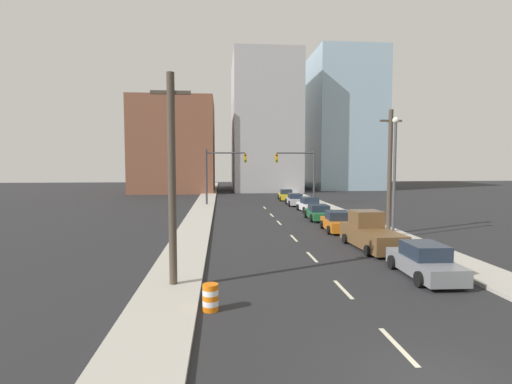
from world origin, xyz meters
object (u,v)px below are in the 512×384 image
object	(u,v)px
pickup_truck_brown	(371,234)
sedan_yellow	(286,195)
street_lamp	(395,168)
sedan_silver	(295,200)
traffic_barrel	(211,297)
sedan_gray	(424,262)
utility_pole_right_mid	(390,171)
sedan_orange	(338,222)
sedan_green	(319,213)
traffic_signal_right	(303,169)
utility_pole_left_near	(172,179)
traffic_signal_left	(218,169)
sedan_white	(309,205)

from	to	relation	value
pickup_truck_brown	sedan_yellow	bearing A→B (deg)	87.45
street_lamp	sedan_silver	size ratio (longest dim) A/B	1.76
traffic_barrel	sedan_gray	xyz separation A→B (m)	(9.55, 3.32, 0.23)
utility_pole_right_mid	sedan_yellow	size ratio (longest dim) A/B	1.91
sedan_orange	sedan_silver	world-z (taller)	sedan_orange
street_lamp	sedan_green	world-z (taller)	street_lamp
traffic_signal_right	pickup_truck_brown	xyz separation A→B (m)	(-1.06, -25.25, -3.53)
utility_pole_left_near	sedan_green	bearing A→B (deg)	60.29
traffic_signal_left	street_lamp	size ratio (longest dim) A/B	0.82
utility_pole_left_near	sedan_white	distance (m)	27.70
traffic_signal_left	pickup_truck_brown	size ratio (longest dim) A/B	1.17
traffic_signal_left	sedan_silver	xyz separation A→B (m)	(9.39, -0.52, -3.75)
sedan_orange	sedan_yellow	distance (m)	25.46
traffic_signal_left	sedan_green	xyz separation A→B (m)	(9.24, -13.06, -3.78)
utility_pole_right_mid	sedan_white	xyz separation A→B (m)	(-2.82, 13.56, -3.91)
traffic_signal_right	sedan_white	bearing A→B (deg)	-96.05
street_lamp	sedan_silver	world-z (taller)	street_lamp
traffic_signal_right	sedan_orange	bearing A→B (deg)	-93.85
traffic_barrel	sedan_yellow	world-z (taller)	sedan_yellow
pickup_truck_brown	sedan_white	world-z (taller)	pickup_truck_brown
traffic_barrel	sedan_green	xyz separation A→B (m)	(9.22, 21.67, 0.16)
pickup_truck_brown	traffic_signal_right	bearing A→B (deg)	84.97
sedan_green	traffic_signal_right	bearing A→B (deg)	86.39
traffic_signal_left	utility_pole_left_near	bearing A→B (deg)	-92.82
street_lamp	utility_pole_left_near	bearing A→B (deg)	-144.34
sedan_gray	sedan_green	distance (m)	18.36
traffic_barrel	sedan_white	distance (m)	29.36
street_lamp	sedan_green	bearing A→B (deg)	108.19
pickup_truck_brown	sedan_white	size ratio (longest dim) A/B	1.31
street_lamp	utility_pole_right_mid	bearing A→B (deg)	77.79
street_lamp	sedan_green	xyz separation A→B (m)	(-2.98, 9.06, -4.16)
utility_pole_right_mid	sedan_orange	xyz separation A→B (m)	(-3.37, 1.39, -3.92)
utility_pole_right_mid	traffic_signal_right	bearing A→B (deg)	95.76
utility_pole_right_mid	pickup_truck_brown	world-z (taller)	utility_pole_right_mid
traffic_barrel	sedan_yellow	xyz separation A→B (m)	(9.35, 41.00, 0.20)
utility_pole_left_near	sedan_white	bearing A→B (deg)	65.66
utility_pole_left_near	sedan_yellow	world-z (taller)	utility_pole_left_near
sedan_silver	utility_pole_right_mid	bearing A→B (deg)	-79.39
utility_pole_right_mid	sedan_yellow	bearing A→B (deg)	96.75
sedan_white	traffic_signal_right	bearing A→B (deg)	80.82
street_lamp	traffic_barrel	bearing A→B (deg)	-134.04
traffic_signal_left	pickup_truck_brown	distance (m)	27.18
utility_pole_right_mid	street_lamp	distance (m)	1.59
traffic_signal_left	street_lamp	bearing A→B (deg)	-61.08
utility_pole_left_near	sedan_gray	size ratio (longest dim) A/B	1.88
utility_pole_left_near	traffic_barrel	world-z (taller)	utility_pole_left_near
pickup_truck_brown	sedan_white	xyz separation A→B (m)	(0.32, 18.23, -0.19)
sedan_silver	sedan_yellow	xyz separation A→B (m)	(-0.01, 6.79, 0.01)
sedan_silver	sedan_green	bearing A→B (deg)	-89.02
sedan_orange	sedan_silver	xyz separation A→B (m)	(0.20, 18.67, -0.02)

